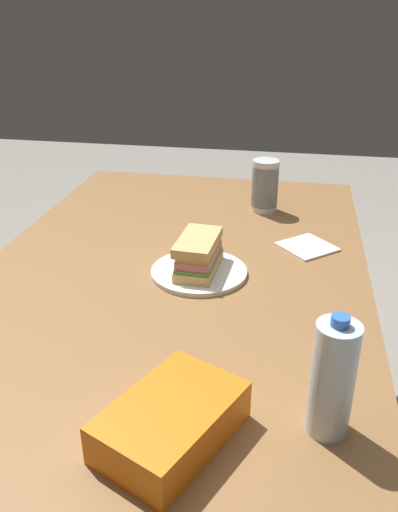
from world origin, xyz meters
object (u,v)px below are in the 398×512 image
object	(u,v)px
water_bottle_tall	(332,379)
dining_table	(174,298)
chip_bag	(171,422)
plastic_cup_stack	(265,186)
sandwich	(199,254)
paper_plate	(199,272)

from	to	relation	value
water_bottle_tall	dining_table	bearing A→B (deg)	36.25
dining_table	water_bottle_tall	size ratio (longest dim) A/B	7.28
dining_table	chip_bag	world-z (taller)	chip_bag
water_bottle_tall	plastic_cup_stack	distance (m)	0.97
chip_bag	sandwich	bearing A→B (deg)	-148.94
paper_plate	water_bottle_tall	xyz separation A→B (m)	(-0.48, -0.30, 0.09)
sandwich	water_bottle_tall	xyz separation A→B (m)	(-0.49, -0.30, 0.05)
sandwich	plastic_cup_stack	bearing A→B (deg)	-15.19
water_bottle_tall	plastic_cup_stack	xyz separation A→B (m)	(0.96, 0.17, -0.02)
chip_bag	water_bottle_tall	xyz separation A→B (m)	(0.07, -0.24, 0.06)
paper_plate	plastic_cup_stack	world-z (taller)	plastic_cup_stack
dining_table	paper_plate	xyz separation A→B (m)	(-0.02, -0.07, 0.09)
plastic_cup_stack	water_bottle_tall	bearing A→B (deg)	-169.80
paper_plate	chip_bag	xyz separation A→B (m)	(-0.55, -0.06, 0.03)
paper_plate	water_bottle_tall	size ratio (longest dim) A/B	1.13
dining_table	water_bottle_tall	xyz separation A→B (m)	(-0.50, -0.37, 0.19)
paper_plate	sandwich	bearing A→B (deg)	23.14
paper_plate	chip_bag	size ratio (longest dim) A/B	1.05
sandwich	plastic_cup_stack	world-z (taller)	plastic_cup_stack
dining_table	sandwich	size ratio (longest dim) A/B	8.25
paper_plate	dining_table	bearing A→B (deg)	74.56
water_bottle_tall	plastic_cup_stack	bearing A→B (deg)	10.20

